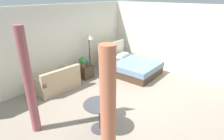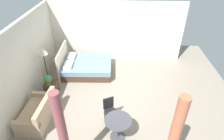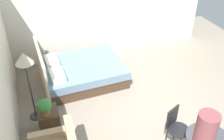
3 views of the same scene
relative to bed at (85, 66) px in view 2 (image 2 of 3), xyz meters
The scene contains 12 objects.
ground_plane 2.09m from the bed, 142.24° to the right, with size 8.79×8.94×0.02m, color gray.
wall_back 2.59m from the bed, 133.98° to the left, with size 8.79×0.12×2.70m, color silver.
wall_right 2.08m from the bed, 45.26° to the right, with size 0.12×5.94×2.70m, color silver.
bed is the anchor object (origin of this frame).
couch 2.93m from the bed, 159.53° to the left, with size 1.45×0.88×0.81m.
nightstand 1.79m from the bed, 145.38° to the left, with size 0.48×0.42×0.48m.
potted_plant 1.93m from the bed, 146.20° to the left, with size 0.28×0.28×0.38m.
vase 1.72m from the bed, 142.61° to the left, with size 0.11×0.11×0.16m.
floor_lamp 1.97m from the bed, 128.85° to the left, with size 0.36×0.36×1.64m.
balcony_table 3.61m from the bed, 156.08° to the right, with size 0.75×0.75×0.70m.
cafe_chair_near_window 2.98m from the bed, 156.29° to the right, with size 0.55×0.55×0.89m.
curtain_right 4.40m from the bed, behind, with size 0.20×0.20×2.48m.
Camera 2 is at (-5.11, -0.18, 4.64)m, focal length 30.24 mm.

